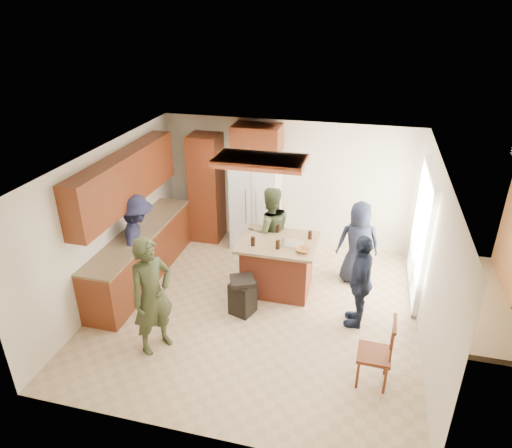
% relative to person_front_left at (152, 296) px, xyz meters
% --- Properties ---
extents(person_front_left, '(0.73, 0.79, 1.75)m').
position_rel_person_front_left_xyz_m(person_front_left, '(0.00, 0.00, 0.00)').
color(person_front_left, '#323821').
rests_on(person_front_left, ground).
extents(person_behind_left, '(0.95, 0.82, 1.66)m').
position_rel_person_front_left_xyz_m(person_behind_left, '(1.12, 2.35, -0.04)').
color(person_behind_left, '#333C23').
rests_on(person_behind_left, ground).
extents(person_behind_right, '(0.80, 0.59, 1.50)m').
position_rel_person_front_left_xyz_m(person_behind_right, '(2.65, 2.48, -0.13)').
color(person_behind_right, black).
rests_on(person_behind_right, ground).
extents(person_side_right, '(0.50, 0.91, 1.51)m').
position_rel_person_front_left_xyz_m(person_side_right, '(2.75, 1.26, -0.12)').
color(person_side_right, '#1C2338').
rests_on(person_side_right, ground).
extents(person_counter, '(0.86, 1.18, 1.66)m').
position_rel_person_front_left_xyz_m(person_counter, '(-0.96, 1.47, -0.05)').
color(person_counter, '#1B1C36').
rests_on(person_counter, ground).
extents(left_cabinetry, '(0.64, 3.00, 2.30)m').
position_rel_person_front_left_xyz_m(left_cabinetry, '(-1.07, 1.62, 0.08)').
color(left_cabinetry, maroon).
rests_on(left_cabinetry, ground).
extents(back_wall_units, '(1.80, 0.60, 2.45)m').
position_rel_person_front_left_xyz_m(back_wall_units, '(-0.16, 3.42, 0.51)').
color(back_wall_units, maroon).
rests_on(back_wall_units, ground).
extents(refrigerator, '(0.90, 0.76, 1.80)m').
position_rel_person_front_left_xyz_m(refrigerator, '(0.62, 3.34, 0.03)').
color(refrigerator, white).
rests_on(refrigerator, ground).
extents(kitchen_island, '(1.28, 1.03, 0.93)m').
position_rel_person_front_left_xyz_m(kitchen_island, '(1.37, 1.87, -0.40)').
color(kitchen_island, '#973E27').
rests_on(kitchen_island, ground).
extents(island_items, '(0.99, 0.74, 0.15)m').
position_rel_person_front_left_xyz_m(island_items, '(1.59, 1.77, 0.10)').
color(island_items, silver).
rests_on(island_items, kitchen_island).
extents(trash_bin, '(0.47, 0.47, 0.63)m').
position_rel_person_front_left_xyz_m(trash_bin, '(0.97, 1.07, -0.56)').
color(trash_bin, black).
rests_on(trash_bin, ground).
extents(spindle_chair, '(0.43, 0.43, 0.99)m').
position_rel_person_front_left_xyz_m(spindle_chair, '(3.02, 0.06, -0.42)').
color(spindle_chair, maroon).
rests_on(spindle_chair, ground).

